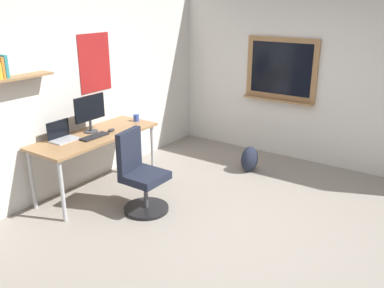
# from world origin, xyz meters

# --- Properties ---
(ground_plane) EXTENTS (5.20, 5.20, 0.00)m
(ground_plane) POSITION_xyz_m (0.00, 0.00, 0.00)
(ground_plane) COLOR gray
(ground_plane) RESTS_ON ground
(wall_back) EXTENTS (5.00, 0.30, 2.60)m
(wall_back) POSITION_xyz_m (-0.00, 2.45, 1.30)
(wall_back) COLOR silver
(wall_back) RESTS_ON ground
(wall_right) EXTENTS (0.22, 5.00, 2.60)m
(wall_right) POSITION_xyz_m (2.45, 0.03, 1.30)
(wall_right) COLOR silver
(wall_right) RESTS_ON ground
(desk) EXTENTS (1.64, 0.65, 0.76)m
(desk) POSITION_xyz_m (-0.12, 2.05, 0.69)
(desk) COLOR #997047
(desk) RESTS_ON ground
(office_chair) EXTENTS (0.52, 0.52, 0.95)m
(office_chair) POSITION_xyz_m (-0.19, 1.27, 0.41)
(office_chair) COLOR black
(office_chair) RESTS_ON ground
(laptop) EXTENTS (0.31, 0.21, 0.23)m
(laptop) POSITION_xyz_m (-0.49, 2.20, 0.81)
(laptop) COLOR #ADAFB5
(laptop) RESTS_ON desk
(monitor_primary) EXTENTS (0.46, 0.17, 0.46)m
(monitor_primary) POSITION_xyz_m (-0.08, 2.15, 1.03)
(monitor_primary) COLOR #38383D
(monitor_primary) RESTS_ON desk
(keyboard) EXTENTS (0.37, 0.13, 0.02)m
(keyboard) POSITION_xyz_m (-0.20, 1.96, 0.77)
(keyboard) COLOR black
(keyboard) RESTS_ON desk
(computer_mouse) EXTENTS (0.10, 0.06, 0.03)m
(computer_mouse) POSITION_xyz_m (0.08, 1.96, 0.78)
(computer_mouse) COLOR #262628
(computer_mouse) RESTS_ON desk
(coffee_mug) EXTENTS (0.08, 0.08, 0.09)m
(coffee_mug) POSITION_xyz_m (0.61, 2.01, 0.80)
(coffee_mug) COLOR #334CA5
(coffee_mug) RESTS_ON desk
(backpack) EXTENTS (0.32, 0.22, 0.36)m
(backpack) POSITION_xyz_m (1.54, 0.75, 0.18)
(backpack) COLOR #1E2333
(backpack) RESTS_ON ground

